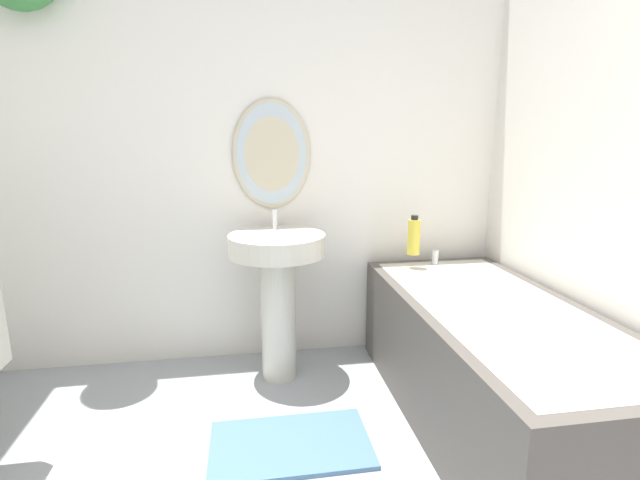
% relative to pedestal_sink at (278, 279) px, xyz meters
% --- Properties ---
extents(wall_back, '(2.88, 0.36, 2.40)m').
position_rel_pedestal_sink_xyz_m(wall_back, '(-0.21, 0.29, 0.75)').
color(wall_back, silver).
rests_on(wall_back, ground_plane).
extents(pedestal_sink, '(0.48, 0.48, 0.86)m').
position_rel_pedestal_sink_xyz_m(pedestal_sink, '(0.00, 0.00, 0.00)').
color(pedestal_sink, beige).
rests_on(pedestal_sink, ground_plane).
extents(bathtub, '(0.72, 1.55, 0.61)m').
position_rel_pedestal_sink_xyz_m(bathtub, '(0.89, -0.55, -0.25)').
color(bathtub, '#4C4742').
rests_on(bathtub, ground_plane).
extents(shampoo_bottle, '(0.07, 0.07, 0.21)m').
position_rel_pedestal_sink_xyz_m(shampoo_bottle, '(0.73, 0.07, 0.18)').
color(shampoo_bottle, gold).
rests_on(shampoo_bottle, bathtub).
extents(bath_mat, '(0.65, 0.38, 0.02)m').
position_rel_pedestal_sink_xyz_m(bath_mat, '(-0.00, -0.58, -0.52)').
color(bath_mat, '#4C7093').
rests_on(bath_mat, ground_plane).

